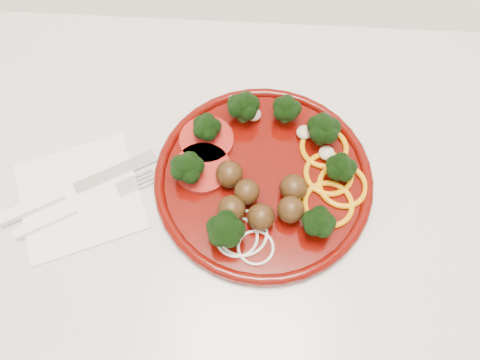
# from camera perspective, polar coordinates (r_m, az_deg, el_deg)

# --- Properties ---
(counter) EXTENTS (2.40, 0.60, 0.90)m
(counter) POSITION_cam_1_polar(r_m,az_deg,el_deg) (1.06, -11.48, -11.20)
(counter) COLOR beige
(counter) RESTS_ON ground
(plate) EXTENTS (0.29, 0.29, 0.06)m
(plate) POSITION_cam_1_polar(r_m,az_deg,el_deg) (0.61, 3.03, 0.71)
(plate) COLOR #480703
(plate) RESTS_ON counter
(napkin) EXTENTS (0.20, 0.20, 0.00)m
(napkin) POSITION_cam_1_polar(r_m,az_deg,el_deg) (0.64, -18.92, -1.83)
(napkin) COLOR white
(napkin) RESTS_ON counter
(knife) EXTENTS (0.19, 0.12, 0.01)m
(knife) POSITION_cam_1_polar(r_m,az_deg,el_deg) (0.65, -21.23, -1.77)
(knife) COLOR silver
(knife) RESTS_ON napkin
(fork) EXTENTS (0.17, 0.11, 0.01)m
(fork) POSITION_cam_1_polar(r_m,az_deg,el_deg) (0.63, -20.79, -3.90)
(fork) COLOR white
(fork) RESTS_ON napkin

